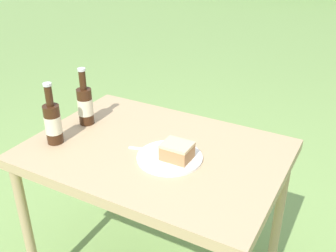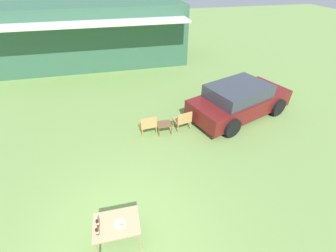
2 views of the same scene
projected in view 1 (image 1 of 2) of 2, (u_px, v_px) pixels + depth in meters
The scene contains 5 objects.
patio_table at pixel (155, 164), 1.50m from camera, with size 0.94×0.67×0.68m.
cake_on_plate at pixel (173, 154), 1.39m from camera, with size 0.24×0.24×0.07m.
cola_bottle_near at pixel (85, 105), 1.61m from camera, with size 0.06×0.06×0.24m.
cola_bottle_far at pixel (53, 122), 1.47m from camera, with size 0.06×0.06×0.24m.
fork at pixel (154, 151), 1.45m from camera, with size 0.19×0.06×0.01m.
Camera 1 is at (0.65, -1.08, 1.44)m, focal length 42.00 mm.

